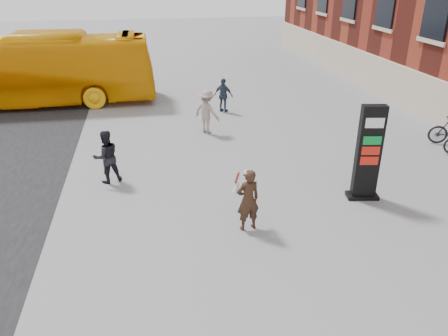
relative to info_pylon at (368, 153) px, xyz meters
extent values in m
plane|color=#9E9EA3|center=(-3.46, -1.22, -1.35)|extent=(100.00, 100.00, 0.00)
cube|color=black|center=(0.00, 0.00, 0.00)|extent=(0.69, 0.38, 2.71)
cube|color=black|center=(0.00, 0.00, -1.30)|extent=(0.93, 0.58, 0.11)
cube|color=white|center=(0.00, 0.00, 0.92)|extent=(0.53, 0.38, 0.27)
cube|color=#066926|center=(0.00, 0.00, 0.44)|extent=(0.53, 0.38, 0.24)
cube|color=#A7170D|center=(0.00, 0.00, 0.14)|extent=(0.53, 0.38, 0.24)
cube|color=#A7170D|center=(0.00, 0.00, -0.15)|extent=(0.53, 0.38, 0.24)
imported|color=#302214|center=(-3.58, -1.01, -0.54)|extent=(0.65, 0.49, 1.62)
cylinder|color=white|center=(-3.58, -1.01, 0.20)|extent=(0.23, 0.23, 0.05)
cone|color=white|center=(-3.43, -0.73, -0.25)|extent=(0.24, 0.26, 0.39)
cylinder|color=#973420|center=(-3.43, -0.73, -0.01)|extent=(0.12, 0.15, 0.34)
cone|color=white|center=(-3.81, -0.81, -0.25)|extent=(0.25, 0.23, 0.39)
cylinder|color=#973420|center=(-3.81, -0.81, -0.01)|extent=(0.14, 0.12, 0.34)
imported|color=#E69D07|center=(-11.26, 11.45, 0.29)|extent=(11.83, 2.89, 3.29)
imported|color=black|center=(-7.13, 2.33, -0.54)|extent=(0.96, 0.85, 1.64)
imported|color=gray|center=(-3.56, 6.11, -0.50)|extent=(1.24, 1.23, 1.72)
imported|color=#2D3B4C|center=(-2.43, 8.68, -0.60)|extent=(0.93, 0.83, 1.51)
camera|label=1|loc=(-5.81, -10.05, 4.60)|focal=35.00mm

